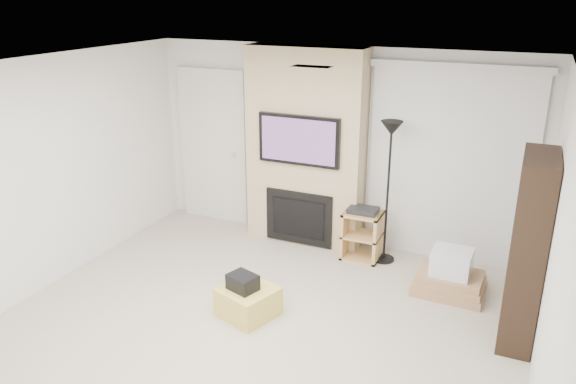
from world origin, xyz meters
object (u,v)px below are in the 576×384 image
at_px(av_stand, 362,232).
at_px(box_stack, 450,276).
at_px(floor_lamp, 390,153).
at_px(ottoman, 248,302).
at_px(bookshelf, 528,250).

distance_m(av_stand, box_stack, 1.21).
height_order(floor_lamp, av_stand, floor_lamp).
relative_size(av_stand, box_stack, 0.86).
bearing_deg(floor_lamp, box_stack, -28.98).
bearing_deg(ottoman, floor_lamp, 61.87).
height_order(ottoman, floor_lamp, floor_lamp).
distance_m(floor_lamp, av_stand, 1.06).
xyz_separation_m(ottoman, box_stack, (1.80, 1.29, 0.04)).
bearing_deg(ottoman, av_stand, 68.67).
relative_size(ottoman, bookshelf, 0.28).
xyz_separation_m(ottoman, floor_lamp, (0.94, 1.76, 1.22)).
bearing_deg(box_stack, ottoman, -144.31).
height_order(floor_lamp, box_stack, floor_lamp).
bearing_deg(ottoman, bookshelf, 15.85).
relative_size(ottoman, av_stand, 0.76).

